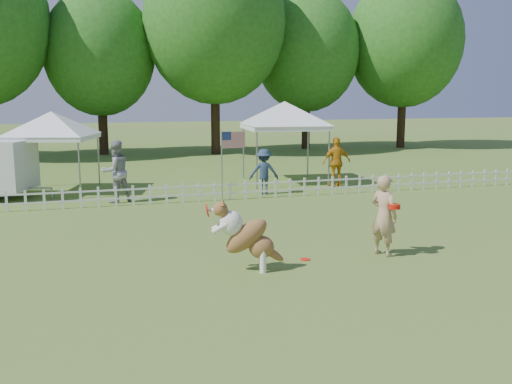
# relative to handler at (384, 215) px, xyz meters

# --- Properties ---
(ground) EXTENTS (120.00, 120.00, 0.00)m
(ground) POSITION_rel_handler_xyz_m (-1.70, -0.01, -0.83)
(ground) COLOR #476C22
(ground) RESTS_ON ground
(picket_fence) EXTENTS (22.00, 0.08, 0.60)m
(picket_fence) POSITION_rel_handler_xyz_m (-1.70, 6.99, -0.53)
(picket_fence) COLOR white
(picket_fence) RESTS_ON ground
(handler) EXTENTS (0.61, 0.72, 1.67)m
(handler) POSITION_rel_handler_xyz_m (0.00, 0.00, 0.00)
(handler) COLOR tan
(handler) RESTS_ON ground
(dog) EXTENTS (1.37, 0.71, 1.34)m
(dog) POSITION_rel_handler_xyz_m (-2.97, -0.23, -0.16)
(dog) COLOR brown
(dog) RESTS_ON ground
(frisbee_on_turf) EXTENTS (0.23, 0.23, 0.02)m
(frisbee_on_turf) POSITION_rel_handler_xyz_m (-1.66, 0.13, -0.82)
(frisbee_on_turf) COLOR red
(frisbee_on_turf) RESTS_ON ground
(canopy_tent_left) EXTENTS (3.19, 3.19, 2.66)m
(canopy_tent_left) POSITION_rel_handler_xyz_m (-6.77, 10.07, 0.50)
(canopy_tent_left) COLOR white
(canopy_tent_left) RESTS_ON ground
(canopy_tent_right) EXTENTS (3.13, 3.13, 2.96)m
(canopy_tent_right) POSITION_rel_handler_xyz_m (1.41, 9.98, 0.65)
(canopy_tent_right) COLOR white
(canopy_tent_right) RESTS_ON ground
(flag_pole) EXTENTS (0.84, 0.21, 2.19)m
(flag_pole) POSITION_rel_handler_xyz_m (-1.73, 6.93, 0.26)
(flag_pole) COLOR gray
(flag_pole) RESTS_ON ground
(spectator_a) EXTENTS (1.14, 1.04, 1.90)m
(spectator_a) POSITION_rel_handler_xyz_m (-4.89, 7.65, 0.12)
(spectator_a) COLOR #949699
(spectator_a) RESTS_ON ground
(spectator_b) EXTENTS (1.08, 0.78, 1.50)m
(spectator_b) POSITION_rel_handler_xyz_m (-0.12, 7.70, -0.08)
(spectator_b) COLOR #253850
(spectator_b) RESTS_ON ground
(spectator_c) EXTENTS (1.05, 0.47, 1.78)m
(spectator_c) POSITION_rel_handler_xyz_m (2.87, 8.46, 0.05)
(spectator_c) COLOR orange
(spectator_c) RESTS_ON ground
(tree_center_left) EXTENTS (6.00, 6.00, 9.80)m
(tree_center_left) POSITION_rel_handler_xyz_m (-4.70, 22.49, 4.07)
(tree_center_left) COLOR #255819
(tree_center_left) RESTS_ON ground
(tree_center_right) EXTENTS (7.60, 7.60, 12.60)m
(tree_center_right) POSITION_rel_handler_xyz_m (1.30, 20.99, 5.47)
(tree_center_right) COLOR #255819
(tree_center_right) RESTS_ON ground
(tree_right) EXTENTS (6.20, 6.20, 10.40)m
(tree_right) POSITION_rel_handler_xyz_m (7.30, 22.49, 4.37)
(tree_right) COLOR #255819
(tree_right) RESTS_ON ground
(tree_far_right) EXTENTS (7.00, 7.00, 11.40)m
(tree_far_right) POSITION_rel_handler_xyz_m (13.30, 21.49, 4.87)
(tree_far_right) COLOR #255819
(tree_far_right) RESTS_ON ground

